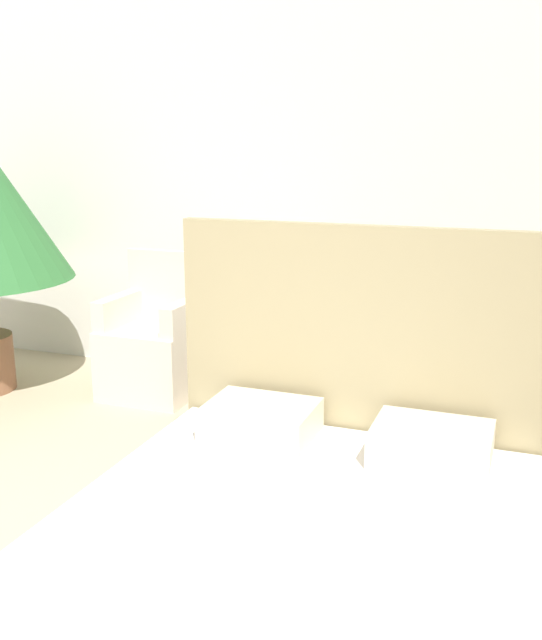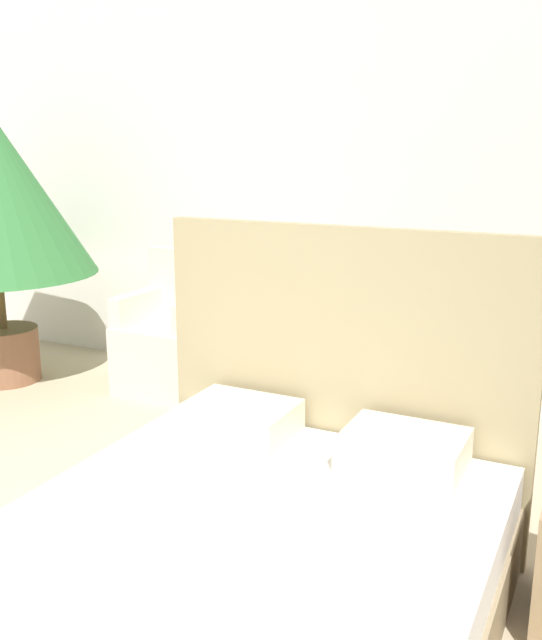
% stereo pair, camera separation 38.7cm
% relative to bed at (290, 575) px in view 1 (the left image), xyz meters
% --- Properties ---
extents(wall_back, '(10.00, 0.06, 2.90)m').
position_rel_bed_xyz_m(wall_back, '(-0.76, 2.70, 1.17)').
color(wall_back, white).
rests_on(wall_back, ground_plane).
extents(bed, '(1.65, 2.03, 1.36)m').
position_rel_bed_xyz_m(bed, '(0.00, 0.00, 0.00)').
color(bed, '#8C7A5B').
rests_on(bed, ground_plane).
extents(armchair_near_window_left, '(0.61, 0.58, 0.97)m').
position_rel_bed_xyz_m(armchair_near_window_left, '(-1.71, 2.11, 0.04)').
color(armchair_near_window_left, beige).
rests_on(armchair_near_window_left, ground_plane).
extents(armchair_near_window_right, '(0.62, 0.59, 0.97)m').
position_rel_bed_xyz_m(armchair_near_window_right, '(-0.82, 2.11, 0.04)').
color(armchair_near_window_right, beige).
rests_on(armchair_near_window_right, ground_plane).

